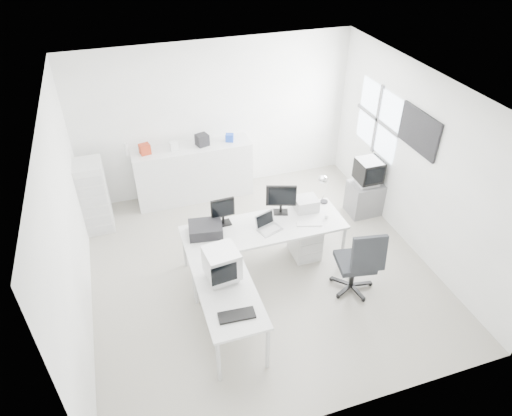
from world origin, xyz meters
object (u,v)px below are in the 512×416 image
object	(u,v)px
drawer_pedestal	(305,239)
laptop	(270,224)
lcd_monitor_small	(223,212)
laser_printer	(306,204)
side_desk	(229,313)
filing_cabinet	(94,196)
tv_cabinet	(364,198)
crt_monitor	(222,265)
office_chair	(355,259)
inkjet_printer	(205,229)
lcd_monitor_large	(281,200)
sideboard	(194,172)
main_desk	(264,246)
crt_tv	(369,172)

from	to	relation	value
drawer_pedestal	laptop	world-z (taller)	laptop
lcd_monitor_small	laser_printer	world-z (taller)	lcd_monitor_small
side_desk	lcd_monitor_small	bearing A→B (deg)	77.47
filing_cabinet	tv_cabinet	bearing A→B (deg)	-12.74
crt_monitor	filing_cabinet	bearing A→B (deg)	113.65
office_chair	filing_cabinet	distance (m)	4.32
inkjet_printer	filing_cabinet	distance (m)	2.27
lcd_monitor_large	tv_cabinet	bearing A→B (deg)	34.78
laptop	tv_cabinet	size ratio (longest dim) A/B	0.56
lcd_monitor_small	lcd_monitor_large	bearing A→B (deg)	-2.38
inkjet_printer	lcd_monitor_small	world-z (taller)	lcd_monitor_small
side_desk	inkjet_printer	distance (m)	1.28
lcd_monitor_large	laptop	world-z (taller)	lcd_monitor_large
inkjet_printer	office_chair	distance (m)	2.15
inkjet_printer	lcd_monitor_large	bearing A→B (deg)	15.66
tv_cabinet	sideboard	bearing A→B (deg)	152.74
lcd_monitor_large	tv_cabinet	world-z (taller)	lcd_monitor_large
lcd_monitor_small	sideboard	xyz separation A→B (m)	(-0.06, 1.94, -0.44)
lcd_monitor_small	office_chair	distance (m)	2.00
main_desk	inkjet_printer	size ratio (longest dim) A/B	5.09
office_chair	sideboard	bearing A→B (deg)	128.53
drawer_pedestal	sideboard	distance (m)	2.52
lcd_monitor_large	laptop	distance (m)	0.48
inkjet_printer	office_chair	world-z (taller)	office_chair
drawer_pedestal	crt_tv	xyz separation A→B (m)	(1.44, 0.72, 0.53)
side_desk	crt_monitor	world-z (taller)	crt_monitor
drawer_pedestal	sideboard	xyz separation A→B (m)	(-1.31, 2.14, 0.23)
lcd_monitor_large	tv_cabinet	distance (m)	1.99
lcd_monitor_large	lcd_monitor_small	bearing A→B (deg)	-161.42
lcd_monitor_small	inkjet_printer	bearing A→B (deg)	-155.81
office_chair	laptop	bearing A→B (deg)	152.71
tv_cabinet	sideboard	xyz separation A→B (m)	(-2.75, 1.42, 0.23)
lcd_monitor_large	crt_monitor	bearing A→B (deg)	-118.91
crt_monitor	tv_cabinet	xyz separation A→B (m)	(2.99, 1.62, -0.67)
crt_tv	sideboard	world-z (taller)	sideboard
side_desk	laptop	bearing A→B (deg)	48.01
crt_monitor	office_chair	xyz separation A→B (m)	(1.91, -0.01, -0.42)
filing_cabinet	drawer_pedestal	bearing A→B (deg)	-29.63
side_desk	drawer_pedestal	distance (m)	1.93
laser_printer	drawer_pedestal	bearing A→B (deg)	-103.86
lcd_monitor_small	drawer_pedestal	bearing A→B (deg)	-11.47
crt_monitor	crt_tv	xyz separation A→B (m)	(2.99, 1.62, -0.15)
inkjet_printer	crt_tv	xyz separation A→B (m)	(2.99, 0.67, -0.01)
main_desk	inkjet_printer	distance (m)	0.97
main_desk	side_desk	distance (m)	1.39
lcd_monitor_large	sideboard	bearing A→B (deg)	134.93
inkjet_printer	tv_cabinet	distance (m)	3.11
crt_tv	filing_cabinet	xyz separation A→B (m)	(-4.50, 1.02, -0.20)
drawer_pedestal	sideboard	world-z (taller)	sideboard
crt_monitor	lcd_monitor_large	bearing A→B (deg)	36.43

